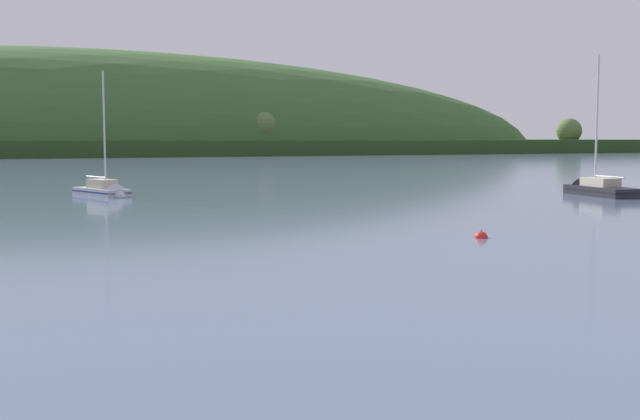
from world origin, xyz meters
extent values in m
cube|color=#27431B|center=(-7.24, 235.81, 2.04)|extent=(415.44, 78.47, 4.07)
ellipsoid|color=#38602D|center=(12.97, 258.85, 0.00)|extent=(333.31, 94.91, 62.70)
sphere|color=#56703D|center=(60.14, 222.45, 7.55)|extent=(9.93, 9.93, 9.93)
sphere|color=#56703D|center=(169.64, 219.19, 7.04)|extent=(8.49, 8.49, 8.49)
cube|color=#232328|center=(29.69, 59.88, 0.12)|extent=(3.73, 7.67, 1.29)
cone|color=#232328|center=(30.32, 63.50, 0.12)|extent=(2.69, 2.22, 2.42)
cube|color=black|center=(29.69, 59.88, 0.42)|extent=(3.76, 7.67, 0.15)
cube|color=#BCB299|center=(29.72, 60.06, 1.12)|extent=(2.25, 3.55, 0.70)
cylinder|color=silver|center=(29.85, 60.78, 6.19)|extent=(0.18, 0.18, 10.84)
cylinder|color=silver|center=(29.52, 58.88, 1.62)|extent=(0.80, 3.82, 0.14)
cube|color=#ADB2BC|center=(-7.83, 77.23, 0.08)|extent=(3.97, 6.58, 1.08)
cone|color=#ADB2BC|center=(-6.84, 74.27, 0.08)|extent=(2.40, 2.12, 2.01)
cube|color=navy|center=(-7.83, 77.23, 0.34)|extent=(3.99, 6.59, 0.12)
cube|color=#BCB299|center=(-7.78, 77.08, 0.99)|extent=(2.24, 3.12, 0.75)
cylinder|color=silver|center=(-7.58, 76.49, 5.40)|extent=(0.15, 0.15, 9.57)
cylinder|color=silver|center=(-8.10, 78.04, 1.51)|extent=(1.15, 3.14, 0.12)
sphere|color=red|center=(4.17, 41.35, 0.00)|extent=(0.64, 0.64, 0.64)
cylinder|color=black|center=(4.17, 41.35, 0.36)|extent=(0.04, 0.04, 0.08)
camera|label=1|loc=(-18.45, 10.45, 4.80)|focal=44.34mm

